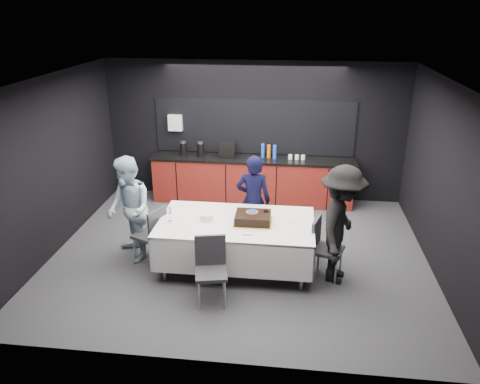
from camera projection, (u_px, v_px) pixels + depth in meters
The scene contains 18 objects.
ground at pixel (239, 254), 7.65m from camera, with size 6.00×6.00×0.00m, color #3F3F44.
room_shell at pixel (239, 144), 6.95m from camera, with size 6.04×5.04×2.82m.
kitchenette at pixel (252, 176), 9.49m from camera, with size 4.10×0.64×2.05m.
party_table at pixel (236, 229), 7.04m from camera, with size 2.32×1.32×0.78m.
cake_assembly at pixel (253, 218), 6.94m from camera, with size 0.57×0.47×0.17m.
plate_stack at pixel (207, 217), 7.01m from camera, with size 0.19×0.19×0.10m, color white.
loose_plate_near at pixel (214, 233), 6.62m from camera, with size 0.22×0.22×0.01m, color white.
loose_plate_right_a at pixel (288, 221), 6.99m from camera, with size 0.21×0.21×0.01m, color white.
loose_plate_right_b at pixel (295, 231), 6.68m from camera, with size 0.20×0.20×0.01m, color white.
loose_plate_far at pixel (243, 213), 7.24m from camera, with size 0.22×0.22×0.01m, color white.
fork_pile at pixel (248, 233), 6.59m from camera, with size 0.15×0.09×0.02m, color white.
champagne_flute at pixel (169, 211), 6.93m from camera, with size 0.06×0.06×0.22m.
chair_left at pixel (153, 231), 7.22m from camera, with size 0.55×0.55×0.92m.
chair_right at pixel (323, 244), 6.85m from camera, with size 0.52×0.52×0.92m.
chair_near at pixel (211, 265), 6.30m from camera, with size 0.50×0.50×0.92m.
person_center at pixel (253, 201), 7.70m from camera, with size 0.57×0.37×1.57m, color black.
person_left at pixel (129, 210), 7.24m from camera, with size 0.82×0.64×1.68m, color #A6BFD1.
person_right at pixel (341, 225), 6.64m from camera, with size 1.14×0.66×1.76m, color black.
Camera 1 is at (0.81, -6.66, 3.82)m, focal length 35.00 mm.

